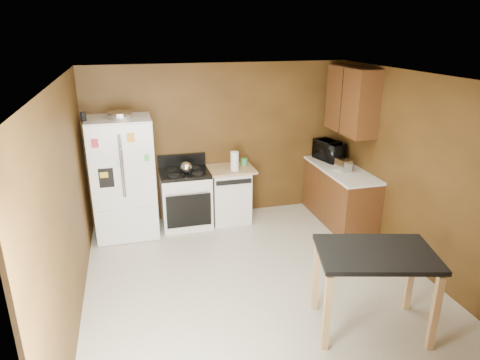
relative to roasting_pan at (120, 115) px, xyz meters
name	(u,v)px	position (x,y,z in m)	size (l,w,h in m)	color
floor	(260,283)	(1.52, -1.84, -1.84)	(4.50, 4.50, 0.00)	beige
ceiling	(263,79)	(1.52, -1.84, 0.66)	(4.50, 4.50, 0.00)	white
wall_back	(220,142)	(1.52, 0.41, -0.59)	(4.20, 4.20, 0.00)	#573916
wall_front	(363,307)	(1.52, -4.09, -0.59)	(4.20, 4.20, 0.00)	#573916
wall_left	(67,208)	(-0.58, -1.84, -0.59)	(4.50, 4.50, 0.00)	#573916
wall_right	(420,175)	(3.62, -1.84, -0.59)	(4.50, 4.50, 0.00)	#573916
roasting_pan	(120,115)	(0.00, 0.00, 0.00)	(0.36, 0.36, 0.09)	silver
pen_cup	(83,116)	(-0.48, -0.07, 0.02)	(0.08, 0.08, 0.12)	black
kettle	(186,167)	(0.90, 0.01, -0.85)	(0.18, 0.18, 0.18)	silver
paper_towel	(235,161)	(1.66, -0.02, -0.80)	(0.13, 0.13, 0.30)	white
green_canister	(244,162)	(1.87, 0.19, -0.90)	(0.11, 0.11, 0.12)	green
toaster	(343,165)	(3.28, -0.50, -0.85)	(0.16, 0.25, 0.19)	silver
microwave	(329,151)	(3.32, 0.09, -0.80)	(0.54, 0.36, 0.30)	black
refrigerator	(124,178)	(-0.03, 0.03, -0.94)	(0.90, 0.80, 1.80)	white
gas_range	(186,198)	(0.88, 0.09, -1.38)	(0.76, 0.68, 1.10)	white
dishwasher	(229,194)	(1.60, 0.11, -1.39)	(0.78, 0.63, 0.89)	white
right_cabinets	(343,167)	(3.36, -0.36, -0.94)	(0.63, 1.58, 2.45)	brown
island	(375,264)	(2.39, -2.91, -1.08)	(1.31, 1.04, 0.91)	black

